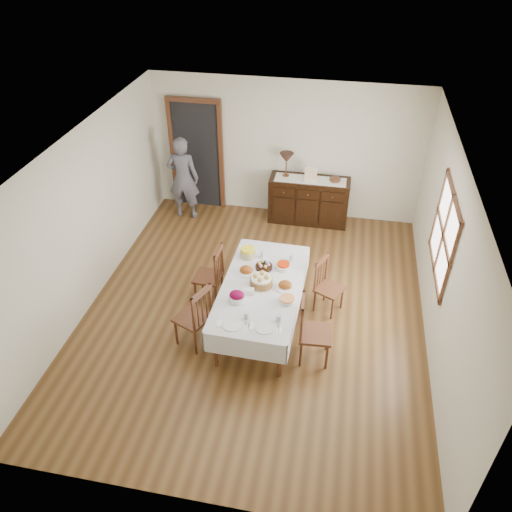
% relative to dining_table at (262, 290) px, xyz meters
% --- Properties ---
extents(ground, '(6.00, 6.00, 0.00)m').
position_rel_dining_table_xyz_m(ground, '(-0.15, 0.27, -0.64)').
color(ground, brown).
extents(room_shell, '(5.02, 6.02, 2.65)m').
position_rel_dining_table_xyz_m(room_shell, '(-0.30, 0.69, 1.00)').
color(room_shell, white).
rests_on(room_shell, ground).
extents(dining_table, '(1.13, 2.15, 0.73)m').
position_rel_dining_table_xyz_m(dining_table, '(0.00, 0.00, 0.00)').
color(dining_table, silver).
rests_on(dining_table, ground).
extents(chair_left_near, '(0.55, 0.55, 1.01)m').
position_rel_dining_table_xyz_m(chair_left_near, '(-0.81, -0.55, -0.13)').
color(chair_left_near, '#522C19').
rests_on(chair_left_near, ground).
extents(chair_left_far, '(0.42, 0.42, 0.96)m').
position_rel_dining_table_xyz_m(chair_left_far, '(-0.85, 0.41, -0.16)').
color(chair_left_far, '#522C19').
rests_on(chair_left_far, ground).
extents(chair_right_near, '(0.44, 0.44, 1.01)m').
position_rel_dining_table_xyz_m(chair_right_near, '(0.76, -0.52, -0.13)').
color(chair_right_near, '#522C19').
rests_on(chair_right_near, ground).
extents(chair_right_far, '(0.49, 0.49, 0.89)m').
position_rel_dining_table_xyz_m(chair_right_far, '(0.89, 0.53, -0.19)').
color(chair_right_far, '#522C19').
rests_on(chair_right_far, ground).
extents(sideboard, '(1.48, 0.54, 0.89)m').
position_rel_dining_table_xyz_m(sideboard, '(0.36, 2.99, -0.20)').
color(sideboard, black).
rests_on(sideboard, ground).
extents(person, '(0.56, 0.38, 1.73)m').
position_rel_dining_table_xyz_m(person, '(-1.99, 2.73, 0.22)').
color(person, '#565663').
rests_on(person, ground).
extents(bread_basket, '(0.32, 0.32, 0.18)m').
position_rel_dining_table_xyz_m(bread_basket, '(-0.01, 0.02, 0.16)').
color(bread_basket, brown).
rests_on(bread_basket, dining_table).
extents(egg_basket, '(0.25, 0.25, 0.11)m').
position_rel_dining_table_xyz_m(egg_basket, '(-0.04, 0.39, 0.13)').
color(egg_basket, black).
rests_on(egg_basket, dining_table).
extents(ham_platter_a, '(0.29, 0.29, 0.11)m').
position_rel_dining_table_xyz_m(ham_platter_a, '(-0.27, 0.26, 0.12)').
color(ham_platter_a, silver).
rests_on(ham_platter_a, dining_table).
extents(ham_platter_b, '(0.30, 0.30, 0.11)m').
position_rel_dining_table_xyz_m(ham_platter_b, '(0.33, 0.03, 0.12)').
color(ham_platter_b, silver).
rests_on(ham_platter_b, dining_table).
extents(beet_bowl, '(0.22, 0.22, 0.15)m').
position_rel_dining_table_xyz_m(beet_bowl, '(-0.27, -0.37, 0.15)').
color(beet_bowl, silver).
rests_on(beet_bowl, dining_table).
extents(carrot_bowl, '(0.24, 0.24, 0.09)m').
position_rel_dining_table_xyz_m(carrot_bowl, '(0.24, 0.45, 0.13)').
color(carrot_bowl, silver).
rests_on(carrot_bowl, dining_table).
extents(pineapple_bowl, '(0.23, 0.23, 0.14)m').
position_rel_dining_table_xyz_m(pineapple_bowl, '(-0.33, 0.63, 0.16)').
color(pineapple_bowl, tan).
rests_on(pineapple_bowl, dining_table).
extents(casserole_dish, '(0.22, 0.22, 0.07)m').
position_rel_dining_table_xyz_m(casserole_dish, '(0.39, -0.27, 0.12)').
color(casserole_dish, silver).
rests_on(casserole_dish, dining_table).
extents(butter_dish, '(0.14, 0.09, 0.07)m').
position_rel_dining_table_xyz_m(butter_dish, '(-0.14, -0.19, 0.12)').
color(butter_dish, silver).
rests_on(butter_dish, dining_table).
extents(setting_left, '(0.42, 0.31, 0.10)m').
position_rel_dining_table_xyz_m(setting_left, '(-0.17, -0.79, 0.11)').
color(setting_left, silver).
rests_on(setting_left, dining_table).
extents(setting_right, '(0.42, 0.31, 0.10)m').
position_rel_dining_table_xyz_m(setting_right, '(0.24, -0.76, 0.11)').
color(setting_right, silver).
rests_on(setting_right, dining_table).
extents(glass_far_a, '(0.06, 0.06, 0.11)m').
position_rel_dining_table_xyz_m(glass_far_a, '(-0.11, 0.65, 0.14)').
color(glass_far_a, silver).
rests_on(glass_far_a, dining_table).
extents(glass_far_b, '(0.07, 0.07, 0.11)m').
position_rel_dining_table_xyz_m(glass_far_b, '(0.33, 0.65, 0.14)').
color(glass_far_b, silver).
rests_on(glass_far_b, dining_table).
extents(runner, '(1.30, 0.35, 0.01)m').
position_rel_dining_table_xyz_m(runner, '(0.36, 2.96, 0.25)').
color(runner, white).
rests_on(runner, sideboard).
extents(table_lamp, '(0.26, 0.26, 0.46)m').
position_rel_dining_table_xyz_m(table_lamp, '(-0.10, 3.03, 0.60)').
color(table_lamp, brown).
rests_on(table_lamp, sideboard).
extents(picture_frame, '(0.22, 0.08, 0.28)m').
position_rel_dining_table_xyz_m(picture_frame, '(0.37, 2.90, 0.38)').
color(picture_frame, beige).
rests_on(picture_frame, sideboard).
extents(deco_bowl, '(0.20, 0.20, 0.06)m').
position_rel_dining_table_xyz_m(deco_bowl, '(0.81, 3.00, 0.27)').
color(deco_bowl, '#522C19').
rests_on(deco_bowl, sideboard).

